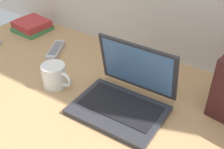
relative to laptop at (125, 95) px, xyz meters
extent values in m
cube|color=tan|center=(-0.10, -0.01, -0.06)|extent=(1.60, 0.76, 0.03)
cube|color=#2D2D33|center=(0.00, -0.04, -0.04)|extent=(0.31, 0.22, 0.02)
cube|color=black|center=(0.00, -0.03, -0.03)|extent=(0.27, 0.14, 0.00)
cube|color=#2D2D33|center=(0.00, 0.08, 0.07)|extent=(0.30, 0.05, 0.20)
cube|color=#4C72A5|center=(0.00, 0.08, 0.07)|extent=(0.27, 0.04, 0.17)
cylinder|color=white|center=(-0.29, -0.04, 0.00)|extent=(0.09, 0.09, 0.09)
torus|color=white|center=(-0.24, -0.04, 0.00)|extent=(0.06, 0.01, 0.06)
cube|color=#B7B7B7|center=(-0.45, 0.14, -0.04)|extent=(0.11, 0.16, 0.02)
cube|color=slate|center=(-0.45, 0.14, -0.02)|extent=(0.08, 0.12, 0.00)
cube|color=#3F7F4C|center=(-0.71, 0.25, -0.04)|extent=(0.17, 0.17, 0.02)
cube|color=#B23333|center=(-0.71, 0.25, -0.01)|extent=(0.17, 0.17, 0.03)
camera|label=1|loc=(0.37, -0.67, 0.63)|focal=45.41mm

